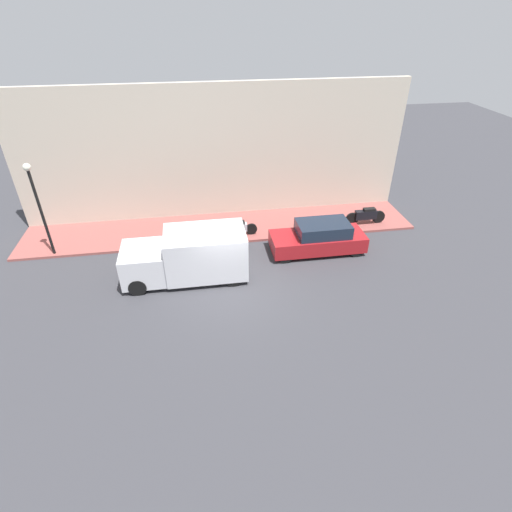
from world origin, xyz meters
TOP-DOWN VIEW (x-y plane):
  - ground_plane at (0.00, 0.00)m, footprint 60.00×60.00m
  - sidewalk at (4.86, 0.00)m, footprint 3.07×19.08m
  - building_facade at (6.55, 0.00)m, footprint 0.30×19.08m
  - parked_car at (2.07, -4.17)m, footprint 1.62×4.20m
  - delivery_van at (0.97, 1.67)m, footprint 2.05×4.93m
  - scooter_silver at (3.89, -0.60)m, footprint 0.30×2.14m
  - motorcycle_blue at (3.81, 1.70)m, footprint 0.30×1.97m
  - motorcycle_black at (4.06, -7.22)m, footprint 0.30×2.06m
  - streetlamp at (3.57, 7.61)m, footprint 0.31×0.31m

SIDE VIEW (x-z plane):
  - ground_plane at x=0.00m, z-range 0.00..0.00m
  - sidewalk at x=4.86m, z-range 0.00..0.12m
  - scooter_silver at x=3.89m, z-range 0.15..0.89m
  - motorcycle_blue at x=3.81m, z-range 0.16..0.90m
  - motorcycle_black at x=4.06m, z-range 0.16..1.00m
  - parked_car at x=2.07m, z-range -0.03..1.41m
  - delivery_van at x=0.97m, z-range 0.01..2.05m
  - streetlamp at x=3.57m, z-range 0.70..4.88m
  - building_facade at x=6.55m, z-range 0.00..6.62m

